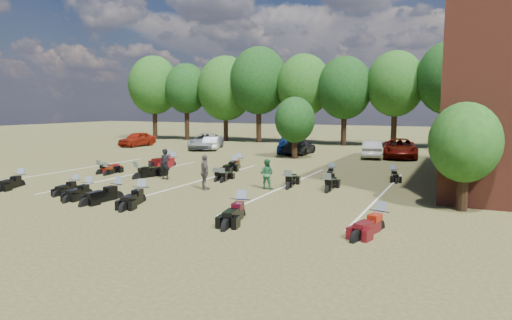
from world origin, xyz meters
The scene contains 35 objects.
ground centered at (0.00, 0.00, 0.00)m, with size 160.00×160.00×0.00m, color brown.
car_0 centered at (-20.72, 18.96, 0.75)m, with size 1.78×4.42×1.51m, color maroon.
car_1 centered at (-11.75, 18.94, 0.64)m, with size 1.35×3.86×1.27m, color silver.
car_2 centered at (-12.50, 19.15, 0.78)m, with size 2.57×5.58×1.55m, color gray.
car_3 centered at (-2.70, 18.71, 0.66)m, with size 1.86×4.58×1.33m, color black.
car_4 centered at (-4.06, 19.47, 0.78)m, with size 1.85×4.59×1.57m, color #0B2052.
car_5 centered at (3.60, 18.50, 0.71)m, with size 1.50×4.31×1.42m, color #B4B4AF.
car_6 centered at (5.64, 19.42, 0.78)m, with size 2.58×5.60×1.56m, color #570B05.
person_black centered at (-5.09, 2.39, 0.88)m, with size 0.64×0.42×1.76m, color black.
person_green centered at (1.43, 2.05, 0.77)m, with size 0.75×0.59×1.55m, color #25633A.
person_grey centered at (-1.27, 0.49, 0.90)m, with size 1.05×0.44×1.80m, color #4F4A44.
motorcycle_0 centered at (-10.70, -2.64, 0.00)m, with size 0.74×2.31×1.29m, color black, non-canonical shape.
motorcycle_1 centered at (-7.01, -2.44, 0.00)m, with size 0.65×2.03×1.13m, color black, non-canonical shape.
motorcycle_2 centered at (-5.54, -3.05, 0.00)m, with size 0.71×2.21×1.23m, color black, non-canonical shape.
motorcycle_3 centered at (-3.78, -3.06, 0.00)m, with size 0.78×2.45×1.37m, color black, non-canonical shape.
motorcycle_4 centered at (-2.30, -3.18, 0.00)m, with size 0.78×2.44×1.36m, color black, non-canonical shape.
motorcycle_5 centered at (2.91, -3.78, 0.00)m, with size 0.80×2.52×1.40m, color black, non-canonical shape.
motorcycle_6 centered at (7.99, -3.37, 0.00)m, with size 0.76×2.38×1.33m, color #4F0B10, non-canonical shape.
motorcycle_7 centered at (-9.99, 2.38, 0.00)m, with size 0.70×2.21×1.23m, color maroon, non-canonical shape.
motorcycle_8 centered at (-9.26, 2.16, 0.00)m, with size 0.65×2.03×1.13m, color black, non-canonical shape.
motorcycle_9 centered at (-6.66, 1.90, 0.00)m, with size 0.80×2.51×1.40m, color black, non-canonical shape.
motorcycle_10 centered at (-1.60, 2.87, 0.00)m, with size 0.65×2.05×1.14m, color black, non-canonical shape.
motorcycle_11 centered at (-2.08, 3.05, 0.00)m, with size 0.64×2.00×1.12m, color black, non-canonical shape.
motorcycle_12 centered at (4.49, 2.49, 0.00)m, with size 0.77×2.41×1.34m, color black, non-canonical shape.
motorcycle_13 centered at (2.40, 2.59, 0.00)m, with size 0.79×2.47×1.38m, color black, non-canonical shape.
motorcycle_14 centered at (-9.03, 8.30, 0.00)m, with size 0.79×2.48×1.38m, color #3E0809, non-canonical shape.
motorcycle_15 centered at (-8.13, 7.49, 0.00)m, with size 0.75×2.35×1.31m, color maroon, non-canonical shape.
motorcycle_16 centered at (-3.26, 7.43, 0.00)m, with size 0.74×2.33×1.30m, color black, non-canonical shape.
motorcycle_17 centered at (-3.44, 8.39, 0.00)m, with size 0.80×2.51×1.40m, color black, non-canonical shape.
motorcycle_19 centered at (3.26, 7.60, 0.00)m, with size 0.64×2.02×1.13m, color black, non-canonical shape.
motorcycle_20 centered at (6.79, 8.07, 0.00)m, with size 0.64×2.02×1.13m, color black, non-canonical shape.
tree_line centered at (-1.00, 29.00, 6.31)m, with size 56.00×6.00×9.79m.
young_tree_near_building centered at (10.50, 1.00, 2.75)m, with size 2.80×2.80×4.16m.
young_tree_midfield centered at (-2.00, 15.50, 3.09)m, with size 3.20×3.20×4.70m.
parking_lines centered at (-3.00, 3.00, 0.01)m, with size 20.10×14.00×0.01m.
Camera 1 is at (10.58, -18.90, 4.20)m, focal length 32.00 mm.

